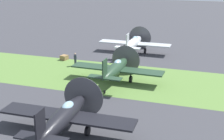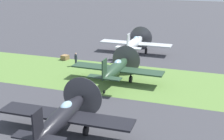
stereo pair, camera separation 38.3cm
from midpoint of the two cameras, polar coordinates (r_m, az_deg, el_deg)
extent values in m
plane|color=#38383D|center=(46.18, 2.67, 2.39)|extent=(160.00, 160.00, 0.00)
cube|color=#567A38|center=(37.90, -1.21, -1.20)|extent=(120.00, 11.00, 0.01)
ellipsoid|color=#B2B7BC|center=(47.51, 4.32, 4.84)|extent=(1.41, 7.62, 1.39)
cube|color=#B2B7BC|center=(47.97, 4.45, 4.76)|extent=(10.76, 1.93, 0.16)
cube|color=#B2B7BC|center=(44.02, 3.19, 5.12)|extent=(0.11, 1.23, 2.13)
cube|color=#B2B7BC|center=(44.23, 3.17, 3.99)|extent=(3.59, 1.02, 0.11)
cone|color=#B7B24C|center=(51.38, 5.49, 5.84)|extent=(0.72, 0.79, 0.72)
cylinder|color=#4C4C51|center=(51.17, 5.43, 5.79)|extent=(3.58, 0.05, 3.58)
ellipsoid|color=#8CB2C6|center=(48.04, 4.54, 5.58)|extent=(0.79, 1.57, 0.78)
cylinder|color=black|center=(48.76, 2.60, 3.72)|extent=(0.25, 0.76, 0.76)
cylinder|color=black|center=(48.62, 2.61, 4.33)|extent=(0.13, 0.13, 1.08)
cylinder|color=black|center=(47.98, 6.33, 3.38)|extent=(0.25, 0.76, 0.76)
cylinder|color=black|center=(47.84, 6.35, 4.00)|extent=(0.13, 0.13, 1.08)
cylinder|color=black|center=(44.54, 3.09, 2.02)|extent=(0.14, 0.36, 0.36)
ellipsoid|color=#233D28|center=(35.61, 0.98, 0.22)|extent=(1.55, 7.55, 1.37)
cube|color=#233D28|center=(36.06, 1.21, 0.18)|extent=(10.66, 2.14, 0.15)
cube|color=#233D28|center=(32.25, -1.03, 0.13)|extent=(0.14, 1.22, 2.10)
cube|color=#233D28|center=(32.53, -1.02, -1.35)|extent=(3.56, 1.08, 0.11)
cone|color=#B7B24C|center=(39.28, 2.92, 1.94)|extent=(0.73, 0.79, 0.71)
cylinder|color=#4C4C51|center=(39.07, 2.82, 1.86)|extent=(3.54, 0.13, 3.54)
ellipsoid|color=#8CB2C6|center=(36.07, 1.33, 1.26)|extent=(0.81, 1.57, 0.77)
cylinder|color=black|center=(37.03, -1.09, -1.07)|extent=(0.26, 0.76, 0.75)
cylinder|color=black|center=(36.85, -1.10, -0.29)|extent=(0.13, 0.13, 1.06)
cylinder|color=black|center=(36.05, 3.66, -1.65)|extent=(0.26, 0.76, 0.75)
cylinder|color=black|center=(35.87, 3.68, -0.85)|extent=(0.13, 0.13, 1.06)
cylinder|color=black|center=(32.99, -1.07, -3.93)|extent=(0.14, 0.36, 0.35)
ellipsoid|color=black|center=(24.87, -8.40, -8.19)|extent=(1.58, 7.78, 1.41)
cube|color=black|center=(25.31, -7.93, -8.10)|extent=(10.98, 2.18, 0.16)
cube|color=black|center=(21.65, -12.61, -9.65)|extent=(0.14, 1.26, 2.17)
cube|color=black|center=(22.09, -12.45, -11.74)|extent=(3.67, 1.11, 0.11)
cone|color=#B7B24C|center=(28.31, -4.76, -4.65)|extent=(0.75, 0.81, 0.73)
cylinder|color=#4C4C51|center=(28.11, -4.93, -4.82)|extent=(3.65, 0.13, 3.65)
ellipsoid|color=#8CB2C6|center=(25.21, -7.78, -6.53)|extent=(0.83, 1.61, 0.80)
cylinder|color=black|center=(26.59, -10.99, -9.56)|extent=(0.27, 0.78, 0.77)
cylinder|color=black|center=(26.34, -11.06, -8.51)|extent=(0.14, 0.14, 1.09)
cylinder|color=black|center=(25.31, -4.26, -10.77)|extent=(0.27, 0.78, 0.77)
cylinder|color=black|center=(25.05, -4.29, -9.68)|extent=(0.14, 0.14, 1.09)
cylinder|color=#2D3342|center=(42.18, -6.20, 1.37)|extent=(0.30, 0.30, 0.88)
cylinder|color=#2D3342|center=(41.97, -6.23, 2.35)|extent=(0.38, 0.38, 0.62)
sphere|color=tan|center=(41.86, -6.25, 2.91)|extent=(0.23, 0.23, 0.23)
cylinder|color=#2D3342|center=(41.75, -6.40, 2.26)|extent=(0.11, 0.11, 0.59)
cylinder|color=#2D3342|center=(42.19, -6.06, 2.44)|extent=(0.11, 0.11, 0.59)
cube|color=olive|center=(45.10, -8.16, 2.25)|extent=(1.07, 1.07, 0.64)
camera|label=1|loc=(0.19, -89.69, 0.10)|focal=51.15mm
camera|label=2|loc=(0.19, 90.31, -0.10)|focal=51.15mm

